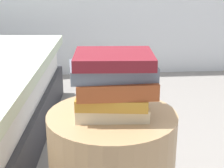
{
  "coord_description": "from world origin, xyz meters",
  "views": [
    {
      "loc": [
        -0.08,
        -1.02,
        0.9
      ],
      "look_at": [
        0.0,
        0.0,
        0.55
      ],
      "focal_mm": 53.35,
      "sensor_mm": 36.0,
      "label": 1
    }
  ],
  "objects_px": {
    "book_ochre": "(111,98)",
    "book_slate": "(113,71)",
    "book_rust": "(115,84)",
    "book_cream": "(111,109)",
    "book_maroon": "(114,59)"
  },
  "relations": [
    {
      "from": "book_ochre",
      "to": "book_rust",
      "type": "bearing_deg",
      "value": 47.54
    },
    {
      "from": "book_cream",
      "to": "book_ochre",
      "type": "xyz_separation_m",
      "value": [
        -0.0,
        -0.0,
        0.04
      ]
    },
    {
      "from": "book_ochre",
      "to": "book_rust",
      "type": "relative_size",
      "value": 0.9
    },
    {
      "from": "book_ochre",
      "to": "book_slate",
      "type": "xyz_separation_m",
      "value": [
        0.01,
        0.01,
        0.09
      ]
    },
    {
      "from": "book_cream",
      "to": "book_maroon",
      "type": "bearing_deg",
      "value": -7.6
    },
    {
      "from": "book_maroon",
      "to": "book_ochre",
      "type": "bearing_deg",
      "value": -160.15
    },
    {
      "from": "book_cream",
      "to": "book_rust",
      "type": "relative_size",
      "value": 0.93
    },
    {
      "from": "book_ochre",
      "to": "book_maroon",
      "type": "distance_m",
      "value": 0.13
    },
    {
      "from": "book_ochre",
      "to": "book_rust",
      "type": "height_order",
      "value": "book_rust"
    },
    {
      "from": "book_rust",
      "to": "book_maroon",
      "type": "bearing_deg",
      "value": -119.54
    },
    {
      "from": "book_ochre",
      "to": "book_rust",
      "type": "xyz_separation_m",
      "value": [
        0.02,
        0.01,
        0.04
      ]
    },
    {
      "from": "book_rust",
      "to": "book_maroon",
      "type": "distance_m",
      "value": 0.09
    },
    {
      "from": "book_slate",
      "to": "book_maroon",
      "type": "distance_m",
      "value": 0.04
    },
    {
      "from": "book_rust",
      "to": "book_cream",
      "type": "bearing_deg",
      "value": -151.06
    },
    {
      "from": "book_ochre",
      "to": "book_slate",
      "type": "relative_size",
      "value": 0.84
    }
  ]
}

